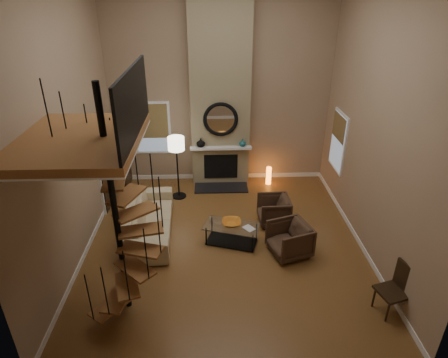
{
  "coord_description": "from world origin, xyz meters",
  "views": [
    {
      "loc": [
        -0.27,
        -6.98,
        5.15
      ],
      "look_at": [
        0.0,
        0.4,
        1.4
      ],
      "focal_mm": 30.6,
      "sensor_mm": 36.0,
      "label": 1
    }
  ],
  "objects_px": {
    "hutch": "(119,156)",
    "coffee_table": "(232,232)",
    "sofa": "(149,218)",
    "armchair_far": "(292,239)",
    "accent_lamp": "(269,176)",
    "side_chair": "(397,287)",
    "armchair_near": "(276,210)",
    "floor_lamp": "(176,148)"
  },
  "relations": [
    {
      "from": "hutch",
      "to": "coffee_table",
      "type": "relative_size",
      "value": 1.38
    },
    {
      "from": "sofa",
      "to": "armchair_far",
      "type": "relative_size",
      "value": 3.13
    },
    {
      "from": "accent_lamp",
      "to": "side_chair",
      "type": "bearing_deg",
      "value": -72.95
    },
    {
      "from": "armchair_near",
      "to": "armchair_far",
      "type": "relative_size",
      "value": 0.92
    },
    {
      "from": "hutch",
      "to": "accent_lamp",
      "type": "relative_size",
      "value": 3.42
    },
    {
      "from": "armchair_far",
      "to": "coffee_table",
      "type": "xyz_separation_m",
      "value": [
        -1.28,
        0.39,
        -0.07
      ]
    },
    {
      "from": "accent_lamp",
      "to": "sofa",
      "type": "bearing_deg",
      "value": -142.75
    },
    {
      "from": "armchair_near",
      "to": "coffee_table",
      "type": "bearing_deg",
      "value": -57.02
    },
    {
      "from": "floor_lamp",
      "to": "side_chair",
      "type": "height_order",
      "value": "floor_lamp"
    },
    {
      "from": "hutch",
      "to": "floor_lamp",
      "type": "xyz_separation_m",
      "value": [
        1.65,
        -0.67,
        0.46
      ]
    },
    {
      "from": "hutch",
      "to": "armchair_far",
      "type": "bearing_deg",
      "value": -37.2
    },
    {
      "from": "armchair_far",
      "to": "coffee_table",
      "type": "bearing_deg",
      "value": -125.4
    },
    {
      "from": "coffee_table",
      "to": "side_chair",
      "type": "xyz_separation_m",
      "value": [
        2.73,
        -2.09,
        0.24
      ]
    },
    {
      "from": "accent_lamp",
      "to": "coffee_table",
      "type": "bearing_deg",
      "value": -113.49
    },
    {
      "from": "armchair_far",
      "to": "accent_lamp",
      "type": "bearing_deg",
      "value": 162.45
    },
    {
      "from": "armchair_near",
      "to": "armchair_far",
      "type": "xyz_separation_m",
      "value": [
        0.15,
        -1.17,
        0.0
      ]
    },
    {
      "from": "armchair_far",
      "to": "floor_lamp",
      "type": "bearing_deg",
      "value": -152.93
    },
    {
      "from": "sofa",
      "to": "armchair_far",
      "type": "distance_m",
      "value": 3.27
    },
    {
      "from": "armchair_near",
      "to": "accent_lamp",
      "type": "bearing_deg",
      "value": 175.22
    },
    {
      "from": "sofa",
      "to": "accent_lamp",
      "type": "height_order",
      "value": "sofa"
    },
    {
      "from": "floor_lamp",
      "to": "side_chair",
      "type": "distance_m",
      "value": 5.93
    },
    {
      "from": "armchair_near",
      "to": "floor_lamp",
      "type": "distance_m",
      "value": 2.99
    },
    {
      "from": "sofa",
      "to": "hutch",
      "type": "bearing_deg",
      "value": 21.66
    },
    {
      "from": "sofa",
      "to": "side_chair",
      "type": "bearing_deg",
      "value": -121.87
    },
    {
      "from": "armchair_near",
      "to": "armchair_far",
      "type": "distance_m",
      "value": 1.18
    },
    {
      "from": "floor_lamp",
      "to": "accent_lamp",
      "type": "xyz_separation_m",
      "value": [
        2.54,
        0.67,
        -1.16
      ]
    },
    {
      "from": "floor_lamp",
      "to": "accent_lamp",
      "type": "height_order",
      "value": "floor_lamp"
    },
    {
      "from": "hutch",
      "to": "coffee_table",
      "type": "bearing_deg",
      "value": -43.67
    },
    {
      "from": "accent_lamp",
      "to": "side_chair",
      "type": "height_order",
      "value": "side_chair"
    },
    {
      "from": "hutch",
      "to": "armchair_far",
      "type": "distance_m",
      "value": 5.36
    },
    {
      "from": "accent_lamp",
      "to": "side_chair",
      "type": "distance_m",
      "value": 5.14
    },
    {
      "from": "sofa",
      "to": "armchair_far",
      "type": "height_order",
      "value": "sofa"
    },
    {
      "from": "armchair_near",
      "to": "hutch",
      "type": "bearing_deg",
      "value": -118.47
    },
    {
      "from": "sofa",
      "to": "armchair_near",
      "type": "relative_size",
      "value": 3.4
    },
    {
      "from": "floor_lamp",
      "to": "sofa",
      "type": "bearing_deg",
      "value": -108.42
    },
    {
      "from": "armchair_far",
      "to": "side_chair",
      "type": "bearing_deg",
      "value": 22.15
    },
    {
      "from": "armchair_near",
      "to": "floor_lamp",
      "type": "xyz_separation_m",
      "value": [
        -2.43,
        1.38,
        1.06
      ]
    },
    {
      "from": "accent_lamp",
      "to": "side_chair",
      "type": "relative_size",
      "value": 0.54
    },
    {
      "from": "armchair_near",
      "to": "armchair_far",
      "type": "height_order",
      "value": "armchair_far"
    },
    {
      "from": "floor_lamp",
      "to": "accent_lamp",
      "type": "distance_m",
      "value": 2.87
    },
    {
      "from": "coffee_table",
      "to": "accent_lamp",
      "type": "relative_size",
      "value": 2.49
    },
    {
      "from": "sofa",
      "to": "side_chair",
      "type": "xyz_separation_m",
      "value": [
        4.61,
        -2.55,
        0.13
      ]
    }
  ]
}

